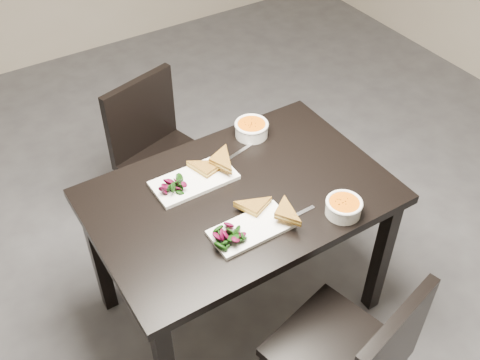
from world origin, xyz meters
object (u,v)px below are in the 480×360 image
at_px(table, 240,210).
at_px(plate_far, 194,180).
at_px(chair_near, 354,356).
at_px(chair_far, 159,150).
at_px(soup_bowl_near, 344,207).
at_px(soup_bowl_far, 251,128).
at_px(plate_near, 251,229).

relative_size(table, plate_far, 3.47).
relative_size(table, chair_near, 1.41).
distance_m(chair_far, soup_bowl_near, 1.13).
relative_size(chair_near, plate_far, 2.46).
bearing_deg(chair_far, chair_near, -102.78).
height_order(chair_near, soup_bowl_far, chair_near).
distance_m(table, chair_far, 0.75).
distance_m(chair_near, chair_far, 1.44).
height_order(chair_near, plate_near, chair_near).
bearing_deg(chair_far, soup_bowl_near, -89.27).
xyz_separation_m(plate_far, soup_bowl_far, (0.37, 0.14, 0.03)).
distance_m(table, soup_bowl_far, 0.41).
xyz_separation_m(chair_far, soup_bowl_near, (0.31, -1.04, 0.30)).
height_order(chair_far, soup_bowl_near, chair_far).
xyz_separation_m(chair_near, chair_far, (-0.08, 1.44, 0.00)).
relative_size(plate_far, soup_bowl_far, 2.25).
relative_size(chair_near, soup_bowl_near, 5.92).
bearing_deg(soup_bowl_near, chair_far, 106.55).
bearing_deg(chair_far, plate_near, -108.34).
height_order(chair_near, plate_far, chair_near).
height_order(chair_far, soup_bowl_far, chair_far).
bearing_deg(soup_bowl_near, plate_far, 130.76).
relative_size(soup_bowl_near, soup_bowl_far, 0.94).
relative_size(chair_near, chair_far, 1.00).
bearing_deg(table, chair_near, -86.51).
height_order(chair_far, plate_far, chair_far).
xyz_separation_m(chair_near, soup_bowl_far, (0.20, 1.00, 0.30)).
bearing_deg(plate_far, soup_bowl_far, 20.44).
xyz_separation_m(soup_bowl_near, soup_bowl_far, (-0.03, 0.60, 0.00)).
bearing_deg(table, soup_bowl_near, -48.27).
distance_m(chair_near, soup_bowl_far, 1.06).
distance_m(chair_far, plate_far, 0.65).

